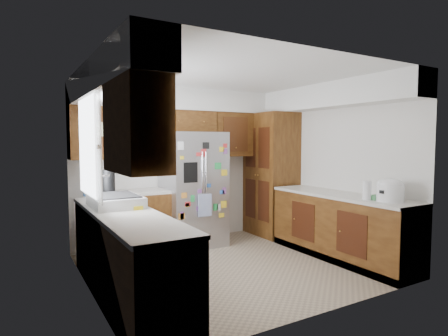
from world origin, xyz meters
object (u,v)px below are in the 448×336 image
(paper_towel, at_px, (367,190))
(pantry, at_px, (271,174))
(rice_cooker, at_px, (390,190))
(fridge, at_px, (193,189))

(paper_towel, bearing_deg, pantry, 86.47)
(rice_cooker, relative_size, paper_towel, 1.39)
(pantry, distance_m, fridge, 1.51)
(fridge, distance_m, rice_cooker, 2.87)
(pantry, distance_m, rice_cooker, 2.39)
(rice_cooker, bearing_deg, paper_towel, 119.40)
(rice_cooker, bearing_deg, fridge, 121.51)
(pantry, xyz_separation_m, rice_cooker, (-0.00, -2.39, -0.01))
(fridge, xyz_separation_m, rice_cooker, (1.50, -2.45, 0.17))
(pantry, xyz_separation_m, fridge, (-1.50, 0.05, -0.17))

